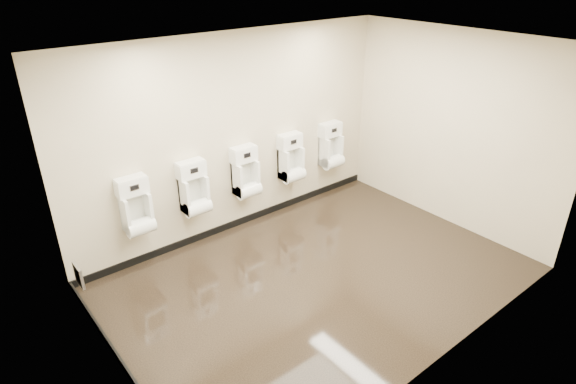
% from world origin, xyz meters
% --- Properties ---
extents(ground, '(5.00, 3.50, 0.00)m').
position_xyz_m(ground, '(0.00, 0.00, 0.00)').
color(ground, black).
rests_on(ground, ground).
extents(ceiling, '(5.00, 3.50, 0.00)m').
position_xyz_m(ceiling, '(0.00, 0.00, 2.80)').
color(ceiling, white).
extents(back_wall, '(5.00, 0.02, 2.80)m').
position_xyz_m(back_wall, '(0.00, 1.75, 1.40)').
color(back_wall, '#C3B593').
rests_on(back_wall, ground).
extents(front_wall, '(5.00, 0.02, 2.80)m').
position_xyz_m(front_wall, '(0.00, -1.75, 1.40)').
color(front_wall, '#C3B593').
rests_on(front_wall, ground).
extents(left_wall, '(0.02, 3.50, 2.80)m').
position_xyz_m(left_wall, '(-2.50, 0.00, 1.40)').
color(left_wall, '#C3B593').
rests_on(left_wall, ground).
extents(right_wall, '(0.02, 3.50, 2.80)m').
position_xyz_m(right_wall, '(2.50, 0.00, 1.40)').
color(right_wall, '#C3B593').
rests_on(right_wall, ground).
extents(tile_overlay_left, '(0.01, 3.50, 2.80)m').
position_xyz_m(tile_overlay_left, '(-2.50, 0.00, 1.40)').
color(tile_overlay_left, white).
rests_on(tile_overlay_left, ground).
extents(skirting_back, '(5.00, 0.02, 0.10)m').
position_xyz_m(skirting_back, '(0.00, 1.74, 0.05)').
color(skirting_back, black).
rests_on(skirting_back, ground).
extents(skirting_left, '(0.02, 3.50, 0.10)m').
position_xyz_m(skirting_left, '(-2.49, 0.00, 0.05)').
color(skirting_left, black).
rests_on(skirting_left, ground).
extents(access_panel, '(0.04, 0.25, 0.25)m').
position_xyz_m(access_panel, '(-2.48, 1.20, 0.50)').
color(access_panel, '#9E9EA3').
rests_on(access_panel, left_wall).
extents(urinal_0, '(0.39, 0.29, 0.72)m').
position_xyz_m(urinal_0, '(-1.59, 1.62, 0.83)').
color(urinal_0, silver).
rests_on(urinal_0, back_wall).
extents(urinal_1, '(0.39, 0.29, 0.72)m').
position_xyz_m(urinal_1, '(-0.79, 1.62, 0.83)').
color(urinal_1, silver).
rests_on(urinal_1, back_wall).
extents(urinal_2, '(0.39, 0.29, 0.72)m').
position_xyz_m(urinal_2, '(0.04, 1.62, 0.83)').
color(urinal_2, silver).
rests_on(urinal_2, back_wall).
extents(urinal_3, '(0.39, 0.29, 0.72)m').
position_xyz_m(urinal_3, '(0.87, 1.62, 0.83)').
color(urinal_3, silver).
rests_on(urinal_3, back_wall).
extents(urinal_4, '(0.39, 0.29, 0.72)m').
position_xyz_m(urinal_4, '(1.70, 1.62, 0.83)').
color(urinal_4, silver).
rests_on(urinal_4, back_wall).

